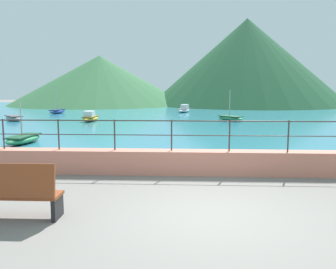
% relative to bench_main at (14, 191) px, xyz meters
% --- Properties ---
extents(ground_plane, '(120.00, 120.00, 0.00)m').
position_rel_bench_main_xyz_m(ground_plane, '(3.71, 0.47, -0.56)').
color(ground_plane, slate).
extents(promenade_wall, '(20.00, 0.56, 0.70)m').
position_rel_bench_main_xyz_m(promenade_wall, '(3.71, 3.67, -0.21)').
color(promenade_wall, tan).
rests_on(promenade_wall, ground).
extents(railing, '(18.44, 0.04, 0.90)m').
position_rel_bench_main_xyz_m(railing, '(3.71, 3.67, 0.76)').
color(railing, '#383330').
rests_on(railing, promenade_wall).
extents(lake_water, '(64.00, 44.32, 0.06)m').
position_rel_bench_main_xyz_m(lake_water, '(3.71, 26.31, -0.53)').
color(lake_water, teal).
rests_on(lake_water, ground).
extents(hill_main, '(27.72, 27.72, 12.15)m').
position_rel_bench_main_xyz_m(hill_main, '(12.01, 44.33, 5.52)').
color(hill_main, '#1E4C2D').
rests_on(hill_main, ground).
extents(hill_secondary, '(25.41, 25.41, 6.99)m').
position_rel_bench_main_xyz_m(hill_secondary, '(-9.03, 43.33, 2.93)').
color(hill_secondary, '#33663D').
rests_on(hill_secondary, ground).
extents(bench_main, '(1.70, 0.56, 1.13)m').
position_rel_bench_main_xyz_m(bench_main, '(0.00, 0.00, 0.00)').
color(bench_main, brown).
rests_on(bench_main, ground).
extents(boat_0, '(2.26, 2.26, 0.36)m').
position_rel_bench_main_xyz_m(boat_0, '(-9.50, 18.69, -0.30)').
color(boat_0, gray).
rests_on(boat_0, lake_water).
extents(boat_1, '(2.15, 2.35, 2.25)m').
position_rel_bench_main_xyz_m(boat_1, '(6.63, 19.27, -0.30)').
color(boat_1, '#338C59').
rests_on(boat_1, lake_water).
extents(boat_2, '(1.24, 2.41, 2.31)m').
position_rel_bench_main_xyz_m(boat_2, '(-8.81, 25.67, -0.29)').
color(boat_2, '#2D4C9E').
rests_on(boat_2, lake_water).
extents(boat_3, '(1.11, 2.37, 1.80)m').
position_rel_bench_main_xyz_m(boat_3, '(-3.89, 8.49, -0.30)').
color(boat_3, '#338C59').
rests_on(boat_3, lake_water).
extents(boat_4, '(1.00, 2.34, 0.76)m').
position_rel_bench_main_xyz_m(boat_4, '(-3.62, 18.38, -0.23)').
color(boat_4, gold).
rests_on(boat_4, lake_water).
extents(boat_6, '(1.56, 2.46, 0.76)m').
position_rel_bench_main_xyz_m(boat_6, '(3.18, 27.79, -0.23)').
color(boat_6, white).
rests_on(boat_6, lake_water).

